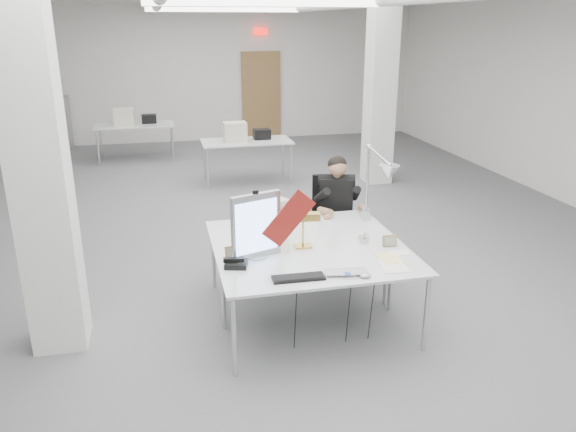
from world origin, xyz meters
name	(u,v)px	position (x,y,z in m)	size (l,w,h in m)	color
room_shell	(267,112)	(0.04, 0.13, 1.69)	(10.04, 14.04, 3.24)	#565759
desk_main	(322,265)	(0.00, -2.50, 0.74)	(1.80, 0.90, 0.03)	silver
desk_second	(297,230)	(0.00, -1.60, 0.74)	(1.80, 0.90, 0.03)	silver
bg_desk_a	(246,141)	(0.20, 3.00, 0.74)	(1.60, 0.80, 0.03)	silver
bg_desk_b	(135,125)	(-1.80, 5.20, 0.74)	(1.60, 0.80, 0.03)	silver
filing_cabinet	(59,123)	(-3.50, 6.65, 0.60)	(0.45, 0.55, 1.20)	gray
office_chair	(335,223)	(0.62, -0.91, 0.53)	(0.52, 0.52, 1.06)	black
seated_person	(337,194)	(0.62, -0.96, 0.90)	(0.47, 0.58, 0.87)	black
monitor	(256,226)	(-0.53, -2.21, 1.05)	(0.48, 0.05, 0.60)	#A2A3A7
pennant	(289,218)	(-0.24, -2.25, 1.11)	(0.51, 0.01, 0.21)	maroon
keyboard	(298,278)	(-0.28, -2.75, 0.77)	(0.44, 0.15, 0.02)	black
laptop	(348,275)	(0.14, -2.80, 0.77)	(0.36, 0.23, 0.03)	#B4B3B8
mouse	(366,276)	(0.27, -2.85, 0.77)	(0.10, 0.06, 0.04)	#B3B3B8
bankers_lamp	(303,232)	(-0.06, -2.08, 0.91)	(0.27, 0.11, 0.31)	gold
desk_phone	(236,264)	(-0.74, -2.38, 0.78)	(0.19, 0.17, 0.05)	black
picture_frame_left	(233,252)	(-0.75, -2.18, 0.81)	(0.14, 0.01, 0.11)	#A97748
picture_frame_right	(390,241)	(0.74, -2.24, 0.81)	(0.14, 0.01, 0.11)	#9F8244
desk_clock	(364,238)	(0.54, -2.10, 0.81)	(0.10, 0.10, 0.03)	silver
paper_stack_a	(393,265)	(0.59, -2.67, 0.76)	(0.22, 0.31, 0.01)	white
paper_stack_b	(389,258)	(0.62, -2.52, 0.76)	(0.18, 0.25, 0.01)	#F8E194
paper_stack_c	(400,253)	(0.77, -2.42, 0.76)	(0.18, 0.12, 0.01)	white
beige_monitor	(267,215)	(-0.31, -1.56, 0.92)	(0.35, 0.33, 0.33)	#BFB59E
architect_lamp	(376,186)	(0.79, -1.73, 1.20)	(0.24, 0.69, 0.89)	silver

